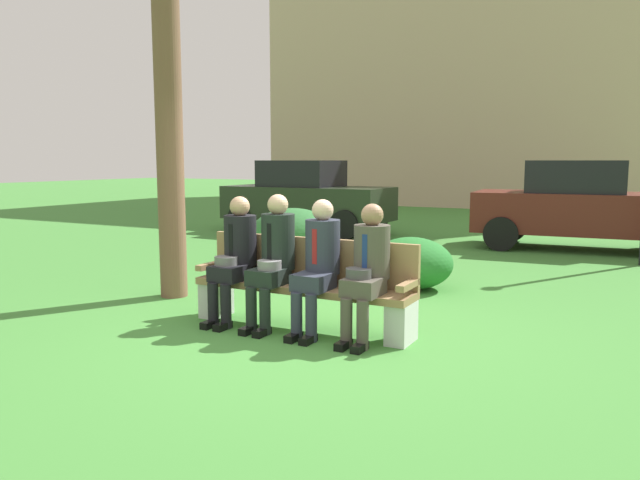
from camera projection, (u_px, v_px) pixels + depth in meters
name	position (u px, v px, depth m)	size (l,w,h in m)	color
ground_plane	(309.00, 333.00, 5.98)	(80.00, 80.00, 0.00)	#408335
park_bench	(304.00, 284.00, 6.16)	(2.33, 0.44, 0.90)	#99754C
seated_man_leftmost	(235.00, 253.00, 6.35)	(0.34, 0.72, 1.31)	black
seated_man_centerleft	(274.00, 254.00, 6.13)	(0.34, 0.72, 1.34)	#1E2823
seated_man_centerright	(318.00, 259.00, 5.90)	(0.34, 0.72, 1.31)	#2D3342
seated_man_rightmost	(367.00, 265.00, 5.65)	(0.34, 0.72, 1.28)	#4C473D
shrub_near_bench	(411.00, 263.00, 8.02)	(1.09, 1.00, 0.68)	#27742D
shrub_mid_lawn	(293.00, 236.00, 9.99)	(1.45, 1.33, 0.91)	#307136
parked_car_near	(306.00, 197.00, 14.21)	(3.92, 1.75, 1.68)	#232D1E
parked_car_far	(581.00, 206.00, 11.46)	(3.99, 1.92, 1.68)	#591E19
building_backdrop	(481.00, 56.00, 24.91)	(15.49, 9.36, 11.74)	#C9A58C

